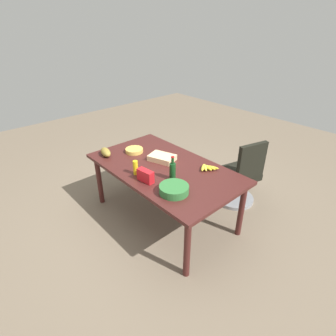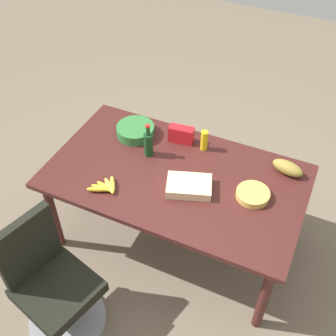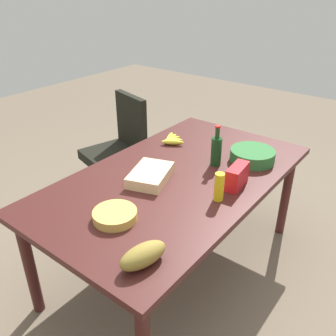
% 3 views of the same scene
% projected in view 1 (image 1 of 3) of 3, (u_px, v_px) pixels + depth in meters
% --- Properties ---
extents(ground_plane, '(10.00, 10.00, 0.00)m').
position_uv_depth(ground_plane, '(164.00, 216.00, 3.66)').
color(ground_plane, '#756653').
extents(conference_table, '(1.92, 1.10, 0.77)m').
position_uv_depth(conference_table, '(164.00, 172.00, 3.32)').
color(conference_table, '#441C19').
rests_on(conference_table, ground).
extents(office_chair, '(0.59, 0.59, 0.99)m').
position_uv_depth(office_chair, '(240.00, 179.00, 3.77)').
color(office_chair, gray).
rests_on(office_chair, ground).
extents(sheet_cake, '(0.37, 0.31, 0.07)m').
position_uv_depth(sheet_cake, '(162.00, 158.00, 3.42)').
color(sheet_cake, beige).
rests_on(sheet_cake, conference_table).
extents(banana_bunch, '(0.21, 0.21, 0.04)m').
position_uv_depth(banana_bunch, '(207.00, 167.00, 3.22)').
color(banana_bunch, yellow).
rests_on(banana_bunch, conference_table).
extents(chip_bowl, '(0.25, 0.25, 0.05)m').
position_uv_depth(chip_bowl, '(134.00, 150.00, 3.64)').
color(chip_bowl, '#D9B150').
rests_on(chip_bowl, conference_table).
extents(salad_bowl, '(0.37, 0.37, 0.08)m').
position_uv_depth(salad_bowl, '(174.00, 189.00, 2.77)').
color(salad_bowl, '#307035').
rests_on(salad_bowl, conference_table).
extents(mustard_bottle, '(0.06, 0.06, 0.17)m').
position_uv_depth(mustard_bottle, '(136.00, 168.00, 3.09)').
color(mustard_bottle, yellow).
rests_on(mustard_bottle, conference_table).
extents(wine_bottle, '(0.09, 0.09, 0.29)m').
position_uv_depth(wine_bottle, '(173.00, 171.00, 2.98)').
color(wine_bottle, '#153E1B').
rests_on(wine_bottle, conference_table).
extents(bread_loaf, '(0.26, 0.16, 0.10)m').
position_uv_depth(bread_loaf, '(106.00, 152.00, 3.53)').
color(bread_loaf, olive).
rests_on(bread_loaf, conference_table).
extents(chip_bag_red, '(0.21, 0.10, 0.14)m').
position_uv_depth(chip_bag_red, '(146.00, 176.00, 2.96)').
color(chip_bag_red, red).
rests_on(chip_bag_red, conference_table).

